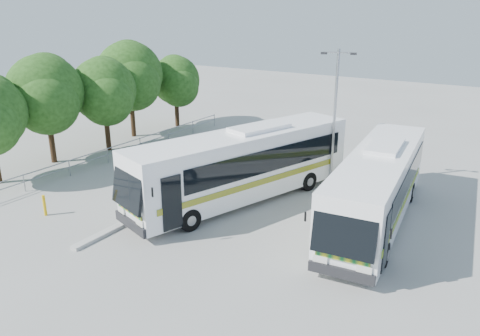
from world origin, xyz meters
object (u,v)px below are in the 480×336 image
Objects in this scene: coach_main at (243,164)px; tree_far_e at (176,80)px; lamppost at (335,113)px; bollard at (45,205)px; tree_far_c at (104,90)px; coach_adjacent at (378,185)px; tree_far_b at (46,93)px; tree_far_d at (130,75)px.

tree_far_e is at bearing 158.94° from coach_main.
lamppost is 15.65m from bollard.
tree_far_c is 8.22m from tree_far_e.
bollard is (-13.76, -7.85, -1.33)m from coach_adjacent.
coach_adjacent is at bearing 29.69° from bollard.
tree_far_b is at bearing 140.19° from bollard.
coach_main is 1.07× the size of coach_adjacent.
coach_main is (13.81, 1.21, -2.57)m from tree_far_b.
tree_far_b is 6.63× the size of bollard.
coach_main is 6.75m from coach_adjacent.
lamppost is (-3.64, 3.52, 2.33)m from coach_adjacent.
tree_far_b is at bearing -87.77° from tree_far_d.
tree_far_b is 9.62m from bollard.
lamppost is at bearing 6.70° from tree_far_c.
coach_main is at bearing -39.07° from tree_far_e.
tree_far_e is (0.39, 12.10, -0.68)m from tree_far_b.
tree_far_c is at bearing -173.77° from coach_main.
tree_far_e reaches higher than coach_main.
tree_far_e reaches higher than bollard.
tree_far_d is 15.74m from coach_main.
tree_far_c is 1.10× the size of tree_far_e.
coach_main reaches higher than coach_adjacent.
tree_far_d is at bearing 92.23° from tree_far_b.
tree_far_c reaches higher than bollard.
coach_adjacent is (20.47, 2.25, -2.71)m from tree_far_b.
coach_adjacent is 5.57m from lamppost.
coach_main is 1.75× the size of lamppost.
tree_far_b reaches higher than tree_far_e.
tree_far_e is at bearing 109.66° from bollard.
tree_far_e is 5.65× the size of bollard.
tree_far_c is at bearing 121.49° from bollard.
tree_far_d is 6.99× the size of bollard.
tree_far_e is 22.46m from coach_adjacent.
tree_far_d reaches higher than tree_far_b.
tree_far_c is 0.52× the size of coach_adjacent.
tree_far_b is at bearing -179.51° from coach_adjacent.
lamppost is 7.23× the size of bollard.
tree_far_b is at bearing -179.85° from lamppost.
tree_far_b is 0.92× the size of lamppost.
lamppost reaches higher than coach_adjacent.
tree_far_b reaches higher than tree_far_c.
tree_far_b is at bearing -102.91° from tree_far_c.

